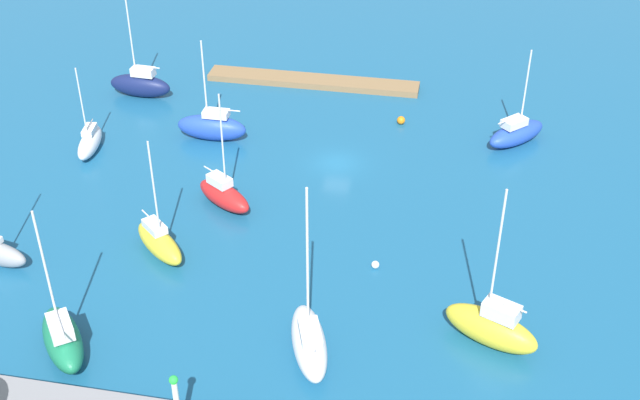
{
  "coord_description": "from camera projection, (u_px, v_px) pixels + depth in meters",
  "views": [
    {
      "loc": [
        -10.77,
        65.62,
        40.29
      ],
      "look_at": [
        0.0,
        8.68,
        1.5
      ],
      "focal_mm": 46.06,
      "sensor_mm": 36.0,
      "label": 1
    }
  ],
  "objects": [
    {
      "name": "sailboat_yellow_far_north",
      "position": [
        159.0,
        242.0,
        65.34
      ],
      "size": [
        6.0,
        5.67,
        10.53
      ],
      "rotation": [
        0.0,
        0.0,
        2.41
      ],
      "color": "yellow",
      "rests_on": "water"
    },
    {
      "name": "pier_dock",
      "position": [
        313.0,
        81.0,
        91.71
      ],
      "size": [
        23.69,
        2.92,
        0.68
      ],
      "primitive_type": "cube",
      "color": "olive",
      "rests_on": "ground"
    },
    {
      "name": "mooring_buoy_white",
      "position": [
        375.0,
        265.0,
        64.28
      ],
      "size": [
        0.63,
        0.63,
        0.63
      ],
      "primitive_type": "sphere",
      "color": "white",
      "rests_on": "water"
    },
    {
      "name": "sailboat_green_center_basin",
      "position": [
        62.0,
        338.0,
        55.99
      ],
      "size": [
        6.02,
        6.9,
        11.58
      ],
      "rotation": [
        0.0,
        0.0,
        5.36
      ],
      "color": "#19724C",
      "rests_on": "water"
    },
    {
      "name": "sailboat_blue_by_breakwater",
      "position": [
        212.0,
        127.0,
        80.74
      ],
      "size": [
        6.99,
        2.36,
        10.38
      ],
      "rotation": [
        0.0,
        0.0,
        6.28
      ],
      "color": "#2347B2",
      "rests_on": "water"
    },
    {
      "name": "sailboat_blue_inner_mooring",
      "position": [
        516.0,
        133.0,
        80.13
      ],
      "size": [
        6.54,
        6.58,
        9.76
      ],
      "rotation": [
        0.0,
        0.0,
        3.93
      ],
      "color": "#2347B2",
      "rests_on": "water"
    },
    {
      "name": "sailboat_white_lone_south",
      "position": [
        90.0,
        142.0,
        78.98
      ],
      "size": [
        2.53,
        6.08,
        8.89
      ],
      "rotation": [
        0.0,
        0.0,
        1.72
      ],
      "color": "white",
      "rests_on": "water"
    },
    {
      "name": "sailboat_navy_mid_basin",
      "position": [
        140.0,
        84.0,
        88.6
      ],
      "size": [
        6.97,
        2.5,
        12.05
      ],
      "rotation": [
        0.0,
        0.0,
        6.23
      ],
      "color": "#141E4C",
      "rests_on": "water"
    },
    {
      "name": "sailboat_yellow_lone_north",
      "position": [
        492.0,
        326.0,
        56.63
      ],
      "size": [
        7.19,
        4.89,
        12.67
      ],
      "rotation": [
        0.0,
        0.0,
        5.86
      ],
      "color": "yellow",
      "rests_on": "water"
    },
    {
      "name": "sailboat_red_near_pier",
      "position": [
        224.0,
        194.0,
        71.08
      ],
      "size": [
        6.24,
        5.13,
        10.92
      ],
      "rotation": [
        0.0,
        0.0,
        2.55
      ],
      "color": "red",
      "rests_on": "water"
    },
    {
      "name": "sailboat_white_off_beacon",
      "position": [
        309.0,
        341.0,
        55.75
      ],
      "size": [
        4.55,
        7.65,
        13.48
      ],
      "rotation": [
        0.0,
        0.0,
        5.05
      ],
      "color": "white",
      "rests_on": "water"
    },
    {
      "name": "harbor_beacon",
      "position": [
        176.0,
        395.0,
        48.8
      ],
      "size": [
        0.56,
        0.56,
        3.73
      ],
      "color": "silver",
      "rests_on": "breakwater"
    },
    {
      "name": "mooring_buoy_orange",
      "position": [
        401.0,
        120.0,
        83.89
      ],
      "size": [
        0.84,
        0.84,
        0.84
      ],
      "primitive_type": "sphere",
      "color": "orange",
      "rests_on": "water"
    },
    {
      "name": "water",
      "position": [
        337.0,
        163.0,
        77.65
      ],
      "size": [
        160.0,
        160.0,
        0.0
      ],
      "primitive_type": "plane",
      "color": "#19567F",
      "rests_on": "ground"
    }
  ]
}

